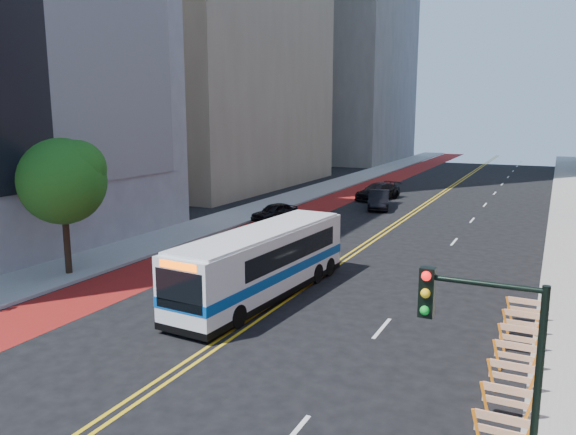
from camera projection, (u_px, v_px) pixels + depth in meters
The scene contains 13 objects.
ground at pixel (183, 368), 17.94m from camera, with size 160.00×160.00×0.00m, color black.
sidewalk_left at pixel (275, 204), 49.61m from camera, with size 4.00×140.00×0.15m, color gray.
bus_lane_paint at pixel (315, 208), 47.96m from camera, with size 3.60×140.00×0.01m, color maroon.
center_line_inner at pixel (407, 215), 44.58m from camera, with size 0.14×140.00×0.01m, color gold.
center_line_outer at pixel (411, 215), 44.43m from camera, with size 0.14×140.00×0.01m, color gold.
lane_dashes at pixel (485, 205), 49.55m from camera, with size 0.14×98.20×0.01m.
construction_barriers at pixel (514, 363), 16.76m from camera, with size 1.42×10.91×1.00m.
street_tree at pixel (64, 178), 27.17m from camera, with size 4.20×4.20×6.70m.
traffic_signal at pixel (486, 355), 10.13m from camera, with size 2.21×0.34×5.07m.
transit_bus at pixel (264, 262), 24.63m from camera, with size 3.20×11.22×3.05m.
car_a at pixel (275, 212), 42.14m from camera, with size 1.59×3.94×1.34m, color black.
car_b at pixel (379, 200), 47.32m from camera, with size 1.66×4.75×1.57m, color black.
car_c at pixel (378, 191), 52.32m from camera, with size 2.16×5.30×1.54m, color black.
Camera 1 is at (10.30, -13.62, 8.04)m, focal length 35.00 mm.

